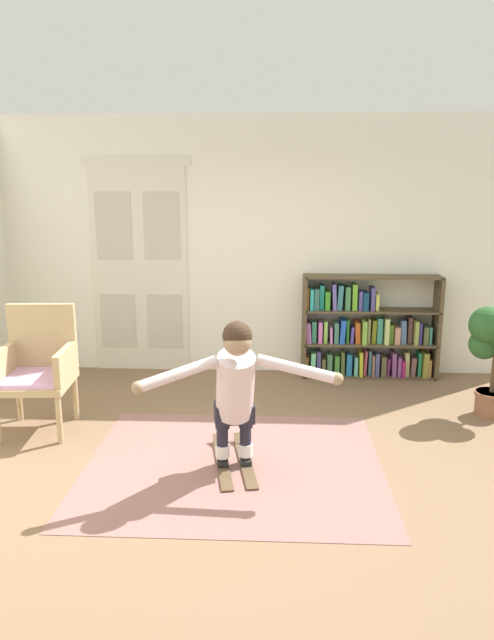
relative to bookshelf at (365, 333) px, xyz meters
name	(u,v)px	position (x,y,z in m)	size (l,w,h in m)	color
ground_plane	(253,474)	(-1.17, -2.39, -0.51)	(7.20, 7.20, 0.00)	brown
back_wall	(262,247)	(-1.17, 0.21, 0.94)	(6.00, 0.10, 2.90)	white
double_door	(140,266)	(-2.58, 0.15, 0.72)	(1.22, 0.05, 2.45)	beige
rug	(234,465)	(-1.32, -2.26, -0.51)	(2.30, 1.98, 0.01)	#8E615A
bookshelf	(365,333)	(0.00, 0.00, 0.00)	(1.52, 0.30, 1.16)	brown
wicker_chair	(38,366)	(-3.11, -1.61, 0.07)	(0.64, 0.64, 1.10)	tan
skis_pair	(234,460)	(-1.33, -2.23, -0.49)	(0.42, 0.89, 0.07)	brown
person_skier	(236,384)	(-1.30, -2.39, 0.20)	(1.46, 0.69, 1.14)	white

